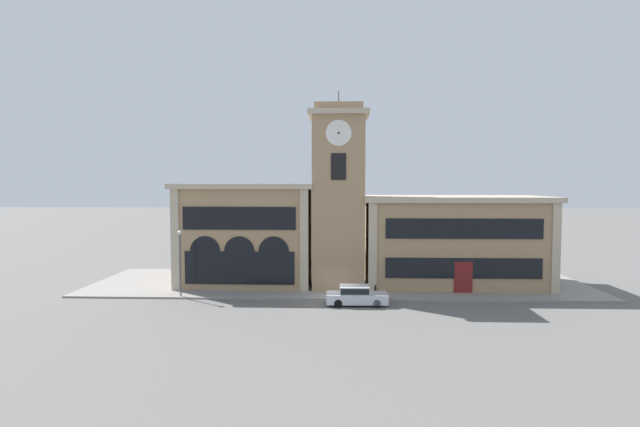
{
  "coord_description": "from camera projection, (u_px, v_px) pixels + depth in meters",
  "views": [
    {
      "loc": [
        0.1,
        -38.93,
        9.27
      ],
      "look_at": [
        -1.54,
        2.66,
        6.74
      ],
      "focal_mm": 28.0,
      "sensor_mm": 36.0,
      "label": 1
    }
  ],
  "objects": [
    {
      "name": "ground_plane",
      "position": [
        338.0,
        301.0,
        39.4
      ],
      "size": [
        300.0,
        300.0,
        0.0
      ],
      "primitive_type": "plane",
      "color": "#605E5B"
    },
    {
      "name": "sidewalk_kerb",
      "position": [
        338.0,
        283.0,
        45.93
      ],
      "size": [
        44.63,
        13.12,
        0.15
      ],
      "color": "gray",
      "rests_on": "ground_plane"
    },
    {
      "name": "clock_tower",
      "position": [
        338.0,
        197.0,
        43.78
      ],
      "size": [
        5.15,
        5.15,
        17.25
      ],
      "color": "#9E7F5B",
      "rests_on": "ground_plane"
    },
    {
      "name": "town_hall_left_wing",
      "position": [
        248.0,
        233.0,
        46.28
      ],
      "size": [
        12.39,
        9.15,
        9.23
      ],
      "color": "#9E7F5B",
      "rests_on": "ground_plane"
    },
    {
      "name": "town_hall_right_wing",
      "position": [
        452.0,
        240.0,
        45.59
      ],
      "size": [
        16.49,
        9.15,
        8.1
      ],
      "color": "#9E7F5B",
      "rests_on": "ground_plane"
    },
    {
      "name": "parked_car_near",
      "position": [
        356.0,
        295.0,
        37.98
      ],
      "size": [
        4.67,
        1.92,
        1.47
      ],
      "rotation": [
        0.0,
        0.0,
        0.02
      ],
      "color": "#B2B7C1",
      "rests_on": "ground_plane"
    },
    {
      "name": "street_lamp",
      "position": [
        180.0,
        253.0,
        40.15
      ],
      "size": [
        0.36,
        0.36,
        5.34
      ],
      "color": "#4C4C51",
      "rests_on": "sidewalk_kerb"
    },
    {
      "name": "bollard",
      "position": [
        375.0,
        292.0,
        39.5
      ],
      "size": [
        0.18,
        0.18,
        1.06
      ],
      "color": "black",
      "rests_on": "sidewalk_kerb"
    }
  ]
}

